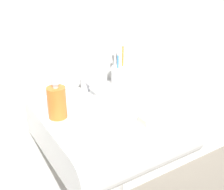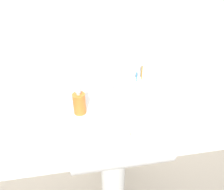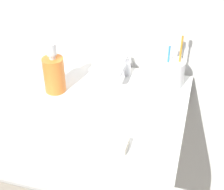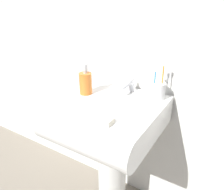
# 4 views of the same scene
# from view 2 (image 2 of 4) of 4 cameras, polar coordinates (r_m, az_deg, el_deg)

# --- Properties ---
(wall_back) EXTENTS (5.00, 0.05, 2.40)m
(wall_back) POSITION_cam_2_polar(r_m,az_deg,el_deg) (1.33, -1.78, 16.50)
(wall_back) COLOR silver
(wall_back) RESTS_ON ground
(sink_pedestal) EXTENTS (0.17, 0.17, 0.67)m
(sink_pedestal) POSITION_cam_2_polar(r_m,az_deg,el_deg) (1.60, 0.33, -18.03)
(sink_pedestal) COLOR white
(sink_pedestal) RESTS_ON ground
(sink_basin) EXTENTS (0.51, 0.56, 0.15)m
(sink_basin) POSITION_cam_2_polar(r_m,az_deg,el_deg) (1.26, 0.86, -8.59)
(sink_basin) COLOR white
(sink_basin) RESTS_ON sink_pedestal
(faucet) EXTENTS (0.04, 0.15, 0.07)m
(faucet) POSITION_cam_2_polar(r_m,az_deg,el_deg) (1.37, -0.26, 1.42)
(faucet) COLOR silver
(faucet) RESTS_ON sink_basin
(toothbrush_cup) EXTENTS (0.08, 0.08, 0.21)m
(toothbrush_cup) POSITION_cam_2_polar(r_m,az_deg,el_deg) (1.40, 6.82, 2.39)
(toothbrush_cup) COLOR white
(toothbrush_cup) RESTS_ON sink_basin
(soap_bottle) EXTENTS (0.07, 0.07, 0.18)m
(soap_bottle) POSITION_cam_2_polar(r_m,az_deg,el_deg) (1.22, -8.54, -1.98)
(soap_bottle) COLOR orange
(soap_bottle) RESTS_ON sink_basin
(bar_soap) EXTENTS (0.07, 0.05, 0.02)m
(bar_soap) POSITION_cam_2_polar(r_m,az_deg,el_deg) (1.12, 6.39, -9.35)
(bar_soap) COLOR silver
(bar_soap) RESTS_ON sink_basin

